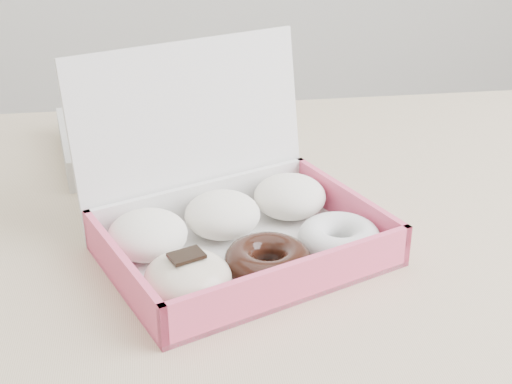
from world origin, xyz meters
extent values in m
cube|color=tan|center=(0.00, 0.00, 0.73)|extent=(1.20, 0.80, 0.04)
cylinder|color=tan|center=(0.55, 0.35, 0.35)|extent=(0.05, 0.05, 0.71)
cube|color=silver|center=(-0.01, -0.11, 0.75)|extent=(0.34, 0.30, 0.01)
cube|color=#EA5074|center=(0.03, -0.20, 0.77)|extent=(0.27, 0.12, 0.05)
cube|color=silver|center=(-0.05, -0.01, 0.77)|extent=(0.27, 0.12, 0.05)
cube|color=#EA5074|center=(-0.14, -0.16, 0.77)|extent=(0.09, 0.20, 0.05)
cube|color=#EA5074|center=(0.12, -0.05, 0.77)|extent=(0.09, 0.20, 0.05)
cube|color=silver|center=(-0.05, 0.01, 0.85)|extent=(0.28, 0.15, 0.21)
ellipsoid|color=white|center=(-0.11, -0.10, 0.78)|extent=(0.11, 0.11, 0.05)
ellipsoid|color=white|center=(-0.03, -0.06, 0.78)|extent=(0.11, 0.11, 0.05)
ellipsoid|color=white|center=(0.06, -0.03, 0.78)|extent=(0.11, 0.11, 0.05)
ellipsoid|color=beige|center=(-0.07, -0.19, 0.78)|extent=(0.11, 0.11, 0.05)
cube|color=black|center=(-0.07, -0.19, 0.81)|extent=(0.04, 0.03, 0.00)
torus|color=black|center=(0.01, -0.15, 0.77)|extent=(0.12, 0.12, 0.03)
torus|color=silver|center=(0.09, -0.12, 0.77)|extent=(0.12, 0.12, 0.03)
cube|color=silver|center=(-0.10, 0.21, 0.77)|extent=(0.30, 0.26, 0.04)
camera|label=1|loc=(-0.09, -0.77, 1.16)|focal=50.00mm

